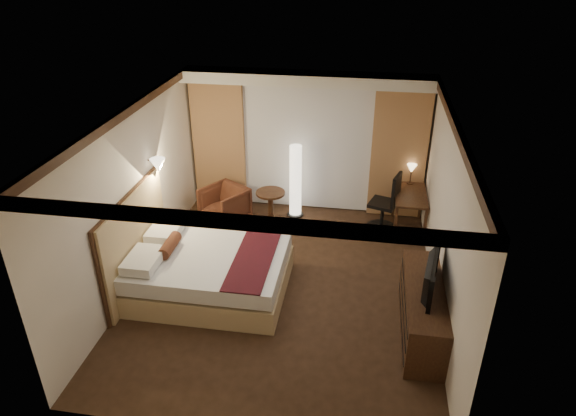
% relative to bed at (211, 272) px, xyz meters
% --- Properties ---
extents(floor, '(4.50, 5.50, 0.01)m').
position_rel_bed_xyz_m(floor, '(1.07, 0.27, -0.33)').
color(floor, black).
rests_on(floor, ground).
extents(ceiling, '(4.50, 5.50, 0.01)m').
position_rel_bed_xyz_m(ceiling, '(1.07, 0.27, 2.37)').
color(ceiling, white).
rests_on(ceiling, back_wall).
extents(back_wall, '(4.50, 0.02, 2.70)m').
position_rel_bed_xyz_m(back_wall, '(1.07, 3.02, 1.02)').
color(back_wall, beige).
rests_on(back_wall, floor).
extents(left_wall, '(0.02, 5.50, 2.70)m').
position_rel_bed_xyz_m(left_wall, '(-1.18, 0.27, 1.02)').
color(left_wall, beige).
rests_on(left_wall, floor).
extents(right_wall, '(0.02, 5.50, 2.70)m').
position_rel_bed_xyz_m(right_wall, '(3.32, 0.27, 1.02)').
color(right_wall, beige).
rests_on(right_wall, floor).
extents(crown_molding, '(4.50, 5.50, 0.12)m').
position_rel_bed_xyz_m(crown_molding, '(1.07, 0.27, 2.31)').
color(crown_molding, black).
rests_on(crown_molding, ceiling).
extents(soffit, '(4.50, 0.50, 0.20)m').
position_rel_bed_xyz_m(soffit, '(1.07, 2.77, 2.27)').
color(soffit, white).
rests_on(soffit, ceiling).
extents(curtain_sheer, '(2.48, 0.04, 2.45)m').
position_rel_bed_xyz_m(curtain_sheer, '(1.07, 2.94, 0.92)').
color(curtain_sheer, silver).
rests_on(curtain_sheer, back_wall).
extents(curtain_left_drape, '(1.00, 0.14, 2.45)m').
position_rel_bed_xyz_m(curtain_left_drape, '(-0.63, 2.88, 0.92)').
color(curtain_left_drape, '#A3724A').
rests_on(curtain_left_drape, back_wall).
extents(curtain_right_drape, '(1.00, 0.14, 2.45)m').
position_rel_bed_xyz_m(curtain_right_drape, '(2.77, 2.88, 0.92)').
color(curtain_right_drape, '#A3724A').
rests_on(curtain_right_drape, back_wall).
extents(wall_sconce, '(0.24, 0.24, 0.24)m').
position_rel_bed_xyz_m(wall_sconce, '(-1.02, 0.88, 1.29)').
color(wall_sconce, white).
rests_on(wall_sconce, left_wall).
extents(bed, '(2.24, 1.75, 0.66)m').
position_rel_bed_xyz_m(bed, '(0.00, 0.00, 0.00)').
color(bed, white).
rests_on(bed, floor).
extents(headboard, '(0.12, 2.05, 1.50)m').
position_rel_bed_xyz_m(headboard, '(-1.13, 0.00, 0.42)').
color(headboard, tan).
rests_on(headboard, floor).
extents(armchair, '(0.99, 0.97, 0.75)m').
position_rel_bed_xyz_m(armchair, '(-0.37, 2.12, 0.05)').
color(armchair, '#502A18').
rests_on(armchair, floor).
extents(side_table, '(0.55, 0.55, 0.60)m').
position_rel_bed_xyz_m(side_table, '(0.48, 2.28, -0.03)').
color(side_table, black).
rests_on(side_table, floor).
extents(floor_lamp, '(0.30, 0.30, 1.44)m').
position_rel_bed_xyz_m(floor_lamp, '(0.91, 2.56, 0.39)').
color(floor_lamp, white).
rests_on(floor_lamp, floor).
extents(desk, '(0.55, 1.11, 0.75)m').
position_rel_bed_xyz_m(desk, '(3.02, 2.33, 0.05)').
color(desk, black).
rests_on(desk, floor).
extents(desk_lamp, '(0.18, 0.18, 0.34)m').
position_rel_bed_xyz_m(desk_lamp, '(3.02, 2.73, 0.59)').
color(desk_lamp, '#FFD899').
rests_on(desk_lamp, desk).
extents(office_chair, '(0.69, 0.69, 1.14)m').
position_rel_bed_xyz_m(office_chair, '(2.55, 2.28, 0.24)').
color(office_chair, black).
rests_on(office_chair, floor).
extents(dresser, '(0.50, 1.85, 0.72)m').
position_rel_bed_xyz_m(dresser, '(3.07, -0.46, 0.03)').
color(dresser, black).
rests_on(dresser, floor).
extents(television, '(0.78, 1.13, 0.14)m').
position_rel_bed_xyz_m(television, '(3.04, -0.46, 0.69)').
color(television, black).
rests_on(television, dresser).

